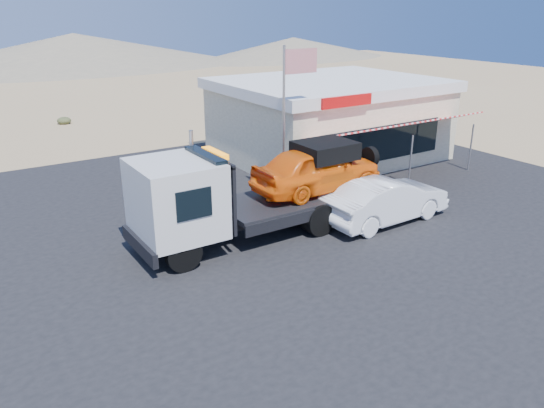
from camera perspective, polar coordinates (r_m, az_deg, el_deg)
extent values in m
plane|color=#A1845C|center=(15.39, -3.96, -8.03)|extent=(120.00, 120.00, 0.00)
cube|color=black|center=(18.62, -3.11, -2.68)|extent=(32.00, 24.00, 0.02)
cylinder|color=black|center=(15.74, -9.50, -5.27)|extent=(1.10, 0.33, 1.10)
cylinder|color=black|center=(17.61, -12.42, -2.60)|extent=(1.10, 0.33, 1.10)
cylinder|color=black|center=(18.05, 4.93, -1.59)|extent=(1.10, 0.60, 1.10)
cylinder|color=black|center=(19.70, 1.04, 0.43)|extent=(1.10, 0.60, 1.10)
cylinder|color=black|center=(18.90, 8.35, -0.69)|extent=(1.10, 0.60, 1.10)
cylinder|color=black|center=(20.48, 4.35, 1.17)|extent=(1.10, 0.60, 1.10)
cube|color=black|center=(18.33, 0.68, -0.60)|extent=(8.99, 1.10, 0.33)
cube|color=silver|center=(16.29, -10.29, 0.61)|extent=(2.41, 2.58, 2.30)
cube|color=black|center=(16.45, -7.12, 3.80)|extent=(0.38, 2.19, 0.99)
cube|color=black|center=(16.84, -6.00, 1.31)|extent=(0.11, 2.41, 2.19)
cube|color=orange|center=(16.47, -6.16, 5.45)|extent=(0.27, 1.32, 0.16)
cube|color=black|center=(18.88, 3.73, 0.98)|extent=(6.58, 2.52, 0.16)
imported|color=#F4610C|center=(18.85, 4.87, 3.81)|extent=(4.83, 1.94, 1.64)
cube|color=black|center=(18.88, 5.72, 5.78)|extent=(1.97, 1.64, 0.60)
imported|color=silver|center=(19.38, 12.10, 0.45)|extent=(5.00, 1.85, 1.63)
cube|color=#BFB390|center=(27.48, 6.03, 8.64)|extent=(10.00, 8.00, 3.40)
cube|color=white|center=(27.14, 6.18, 12.67)|extent=(10.40, 8.40, 0.50)
cube|color=red|center=(22.33, 8.07, 10.89)|extent=(2.60, 0.12, 0.45)
cube|color=black|center=(24.61, 11.90, 6.43)|extent=(7.00, 0.06, 1.60)
cube|color=red|center=(23.80, 13.55, 8.17)|extent=(9.00, 1.73, 0.61)
cylinder|color=#99999E|center=(20.90, 7.16, 3.07)|extent=(0.08, 0.08, 2.20)
cylinder|color=#99999E|center=(23.59, 14.67, 4.58)|extent=(0.08, 0.08, 2.20)
cylinder|color=#99999E|center=(26.61, 20.59, 5.72)|extent=(0.08, 0.08, 2.20)
cylinder|color=#99999E|center=(20.28, 1.25, 8.24)|extent=(0.10, 0.10, 6.00)
cube|color=#B20C14|center=(20.34, 3.12, 15.10)|extent=(1.50, 0.02, 0.90)
ellipsoid|color=#3B3F22|center=(38.01, -21.47, 8.39)|extent=(0.90, 0.90, 0.48)
cone|color=#726B59|center=(71.98, -20.43, 15.18)|extent=(44.00, 44.00, 4.20)
cone|color=#726B59|center=(80.82, 2.28, 16.42)|extent=(32.00, 32.00, 3.00)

